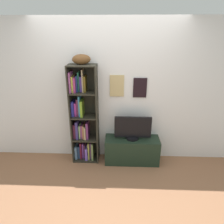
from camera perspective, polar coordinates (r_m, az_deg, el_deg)
The scene contains 6 objects.
ground at distance 3.25m, azimuth -2.06°, elevation -22.92°, with size 5.20×5.20×0.04m, color #8B5D40.
back_wall at distance 3.58m, azimuth -0.93°, elevation 5.27°, with size 4.80×0.08×2.49m.
bookshelf at distance 3.65m, azimuth -8.14°, elevation -2.02°, with size 0.47×0.30×1.76m.
football at distance 3.34m, azimuth -8.55°, elevation 14.36°, with size 0.29×0.16×0.16m, color brown.
tv_stand at distance 3.81m, azimuth 5.57°, elevation -10.54°, with size 0.97×0.37×0.47m.
television at distance 3.59m, azimuth 5.83°, elevation -4.60°, with size 0.64×0.22×0.42m.
Camera 1 is at (0.20, -2.30, 2.26)m, focal length 32.69 mm.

